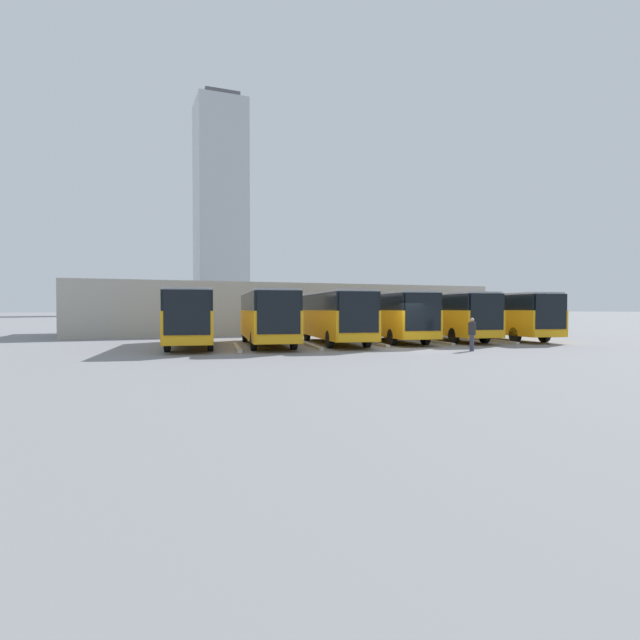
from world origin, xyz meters
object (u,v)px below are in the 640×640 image
object	(u,v)px
bus_1	(445,314)
bus_2	(390,315)
bus_0	(501,314)
bus_3	(334,315)
bus_4	(267,315)
pedestrian	(472,333)
bus_5	(191,316)

from	to	relation	value
bus_1	bus_2	world-z (taller)	same
bus_0	bus_3	size ratio (longest dim) A/B	1.00
bus_0	bus_2	distance (m)	8.64
bus_0	bus_1	distance (m)	4.35
bus_0	bus_4	xyz separation A→B (m)	(17.19, -0.45, 0.00)
bus_1	bus_3	size ratio (longest dim) A/B	1.00
pedestrian	bus_5	bearing A→B (deg)	-74.94
bus_3	bus_5	xyz separation A→B (m)	(8.60, -0.88, 0.00)
bus_1	bus_3	distance (m)	8.61
bus_0	pedestrian	xyz separation A→B (m)	(8.33, 7.22, -0.88)
bus_1	bus_5	size ratio (longest dim) A/B	1.00
bus_0	bus_4	distance (m)	17.20
bus_3	pedestrian	bearing A→B (deg)	130.70
bus_0	bus_5	size ratio (longest dim) A/B	1.00
bus_2	bus_5	distance (m)	12.90
bus_0	pedestrian	bearing A→B (deg)	50.32
bus_1	pedestrian	size ratio (longest dim) A/B	6.40
bus_0	bus_3	bearing A→B (deg)	8.13
bus_3	pedestrian	world-z (taller)	bus_3
bus_0	pedestrian	world-z (taller)	bus_0
bus_2	bus_1	bearing A→B (deg)	-173.52
bus_4	bus_5	distance (m)	4.36
bus_3	bus_5	bearing A→B (deg)	3.56
bus_0	bus_3	distance (m)	12.90
bus_1	bus_3	xyz separation A→B (m)	(8.60, 0.37, 0.00)
bus_0	bus_5	distance (m)	21.53
bus_0	bus_2	world-z (taller)	same
bus_5	bus_1	bearing A→B (deg)	-172.30
bus_4	pedestrian	bearing A→B (deg)	148.55
bus_3	bus_4	bearing A→B (deg)	7.31
bus_2	bus_3	distance (m)	4.34
bus_1	bus_4	xyz separation A→B (m)	(12.90, 0.21, 0.00)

